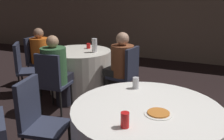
{
  "coord_description": "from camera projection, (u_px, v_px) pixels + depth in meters",
  "views": [
    {
      "loc": [
        0.41,
        -1.99,
        1.71
      ],
      "look_at": [
        -0.71,
        0.61,
        0.85
      ],
      "focal_mm": 40.0,
      "sensor_mm": 36.0,
      "label": 1
    }
  ],
  "objects": [
    {
      "name": "person_floral_shirt",
      "position": [
        119.0,
        66.0,
        4.05
      ],
      "size": [
        0.52,
        0.39,
        1.15
      ],
      "rotation": [
        0.0,
        0.0,
        1.41
      ],
      "color": "#282828",
      "rests_on": "ground_plane"
    },
    {
      "name": "chair_far_south",
      "position": [
        51.0,
        79.0,
        3.59
      ],
      "size": [
        0.44,
        0.44,
        0.92
      ],
      "rotation": [
        0.0,
        0.0,
        0.09
      ],
      "color": "#2D3347",
      "rests_on": "ground_plane"
    },
    {
      "name": "bottle_far",
      "position": [
        95.0,
        45.0,
        4.26
      ],
      "size": [
        0.09,
        0.09,
        0.24
      ],
      "color": "white",
      "rests_on": "table_far"
    },
    {
      "name": "table_far",
      "position": [
        80.0,
        71.0,
        4.52
      ],
      "size": [
        1.11,
        1.11,
        0.75
      ],
      "color": "white",
      "rests_on": "ground_plane"
    },
    {
      "name": "soda_can_silver",
      "position": [
        136.0,
        83.0,
        2.64
      ],
      "size": [
        0.07,
        0.07,
        0.12
      ],
      "color": "silver",
      "rests_on": "table_near"
    },
    {
      "name": "chair_near_west",
      "position": [
        37.0,
        116.0,
        2.5
      ],
      "size": [
        0.47,
        0.47,
        0.92
      ],
      "rotation": [
        0.0,
        0.0,
        -1.39
      ],
      "color": "#2D3347",
      "rests_on": "ground_plane"
    },
    {
      "name": "chair_far_east",
      "position": [
        127.0,
        71.0,
        3.98
      ],
      "size": [
        0.46,
        0.46,
        0.92
      ],
      "rotation": [
        0.0,
        0.0,
        1.41
      ],
      "color": "#2D3347",
      "rests_on": "ground_plane"
    },
    {
      "name": "chair_far_southwest",
      "position": [
        23.0,
        65.0,
        4.29
      ],
      "size": [
        0.56,
        0.56,
        0.92
      ],
      "rotation": [
        0.0,
        0.0,
        -0.96
      ],
      "color": "#2D3347",
      "rests_on": "ground_plane"
    },
    {
      "name": "person_green_jacket",
      "position": [
        57.0,
        72.0,
        3.72
      ],
      "size": [
        0.38,
        0.52,
        1.16
      ],
      "rotation": [
        0.0,
        0.0,
        0.09
      ],
      "color": "black",
      "rests_on": "ground_plane"
    },
    {
      "name": "pizza_plate_near",
      "position": [
        158.0,
        113.0,
        2.08
      ],
      "size": [
        0.24,
        0.24,
        0.02
      ],
      "color": "white",
      "rests_on": "table_near"
    },
    {
      "name": "chair_far_west",
      "position": [
        36.0,
        57.0,
        4.84
      ],
      "size": [
        0.41,
        0.4,
        0.92
      ],
      "rotation": [
        0.0,
        0.0,
        -1.57
      ],
      "color": "#2D3347",
      "rests_on": "ground_plane"
    },
    {
      "name": "cup_far",
      "position": [
        88.0,
        46.0,
        4.58
      ],
      "size": [
        0.07,
        0.07,
        0.1
      ],
      "color": "red",
      "rests_on": "table_far"
    },
    {
      "name": "wall_back",
      "position": [
        204.0,
        7.0,
        6.05
      ],
      "size": [
        16.0,
        0.06,
        2.8
      ],
      "color": "#7A6B5B",
      "rests_on": "ground_plane"
    },
    {
      "name": "soda_can_red",
      "position": [
        125.0,
        120.0,
        1.86
      ],
      "size": [
        0.07,
        0.07,
        0.12
      ],
      "color": "red",
      "rests_on": "table_near"
    },
    {
      "name": "person_orange_shirt",
      "position": [
        43.0,
        57.0,
        4.77
      ],
      "size": [
        0.51,
        0.35,
        1.11
      ],
      "rotation": [
        0.0,
        0.0,
        -1.57
      ],
      "color": "#282828",
      "rests_on": "ground_plane"
    }
  ]
}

